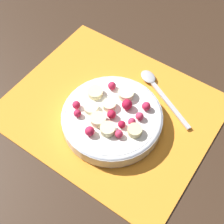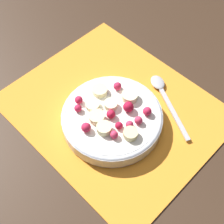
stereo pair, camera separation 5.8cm
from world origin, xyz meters
TOP-DOWN VIEW (x-y plane):
  - ground_plane at (0.00, 0.00)m, footprint 3.00×3.00m
  - placemat at (0.00, 0.00)m, footprint 0.41×0.34m
  - fruit_bowl at (0.02, -0.03)m, footprint 0.19×0.19m
  - spoon at (0.05, 0.10)m, footprint 0.16×0.09m

SIDE VIEW (x-z plane):
  - ground_plane at x=0.00m, z-range 0.00..0.00m
  - placemat at x=0.00m, z-range 0.00..0.01m
  - spoon at x=0.05m, z-range 0.01..0.01m
  - fruit_bowl at x=0.02m, z-range 0.00..0.05m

